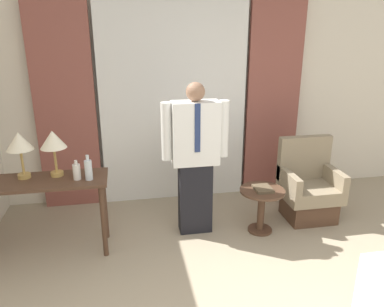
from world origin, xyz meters
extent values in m
cube|color=silver|center=(0.00, 3.09, 1.35)|extent=(10.00, 0.06, 2.70)
cube|color=white|center=(0.00, 2.96, 1.29)|extent=(1.80, 0.06, 2.58)
cube|color=brown|center=(-1.29, 2.96, 1.29)|extent=(0.70, 0.06, 2.58)
cube|color=brown|center=(1.29, 2.96, 1.29)|extent=(0.70, 0.06, 2.58)
cube|color=#4C3323|center=(-1.44, 1.91, 0.76)|extent=(1.25, 0.46, 0.03)
cylinder|color=#4C3323|center=(-0.87, 1.74, 0.37)|extent=(0.05, 0.05, 0.75)
cylinder|color=#4C3323|center=(-0.87, 2.08, 0.37)|extent=(0.05, 0.05, 0.75)
cylinder|color=tan|center=(-1.59, 1.99, 0.80)|extent=(0.12, 0.12, 0.04)
cylinder|color=tan|center=(-1.59, 1.99, 0.94)|extent=(0.02, 0.02, 0.24)
cone|color=beige|center=(-1.59, 1.99, 1.15)|extent=(0.24, 0.24, 0.17)
cylinder|color=tan|center=(-1.29, 1.99, 0.80)|extent=(0.12, 0.12, 0.04)
cylinder|color=tan|center=(-1.29, 1.99, 0.94)|extent=(0.02, 0.02, 0.24)
cone|color=beige|center=(-1.29, 1.99, 1.15)|extent=(0.24, 0.24, 0.17)
cylinder|color=silver|center=(-1.09, 1.86, 0.85)|extent=(0.07, 0.07, 0.15)
cylinder|color=silver|center=(-1.09, 1.86, 0.95)|extent=(0.03, 0.03, 0.04)
cylinder|color=silver|center=(-0.98, 1.84, 0.88)|extent=(0.07, 0.07, 0.19)
cylinder|color=silver|center=(-0.98, 1.84, 1.00)|extent=(0.03, 0.03, 0.05)
cube|color=black|center=(0.09, 2.05, 0.39)|extent=(0.35, 0.19, 0.79)
cube|color=white|center=(0.09, 2.05, 1.12)|extent=(0.49, 0.22, 0.66)
cube|color=navy|center=(0.09, 1.94, 1.20)|extent=(0.06, 0.01, 0.49)
cylinder|color=white|center=(-0.21, 2.05, 1.15)|extent=(0.11, 0.11, 0.59)
cylinder|color=white|center=(0.38, 2.05, 1.15)|extent=(0.11, 0.11, 0.59)
sphere|color=#936B51|center=(0.09, 2.05, 1.54)|extent=(0.19, 0.19, 0.19)
cube|color=#4C3323|center=(1.45, 2.07, 0.13)|extent=(0.54, 0.45, 0.26)
cube|color=gray|center=(1.45, 2.07, 0.34)|extent=(0.63, 0.53, 0.16)
cube|color=gray|center=(1.45, 2.29, 0.68)|extent=(0.63, 0.10, 0.52)
cube|color=gray|center=(1.17, 2.07, 0.51)|extent=(0.08, 0.53, 0.18)
cube|color=gray|center=(1.72, 2.07, 0.51)|extent=(0.08, 0.53, 0.18)
cylinder|color=#4C3323|center=(0.79, 1.90, 0.01)|extent=(0.27, 0.27, 0.02)
cylinder|color=#4C3323|center=(0.79, 1.90, 0.24)|extent=(0.08, 0.08, 0.47)
cylinder|color=#4C3323|center=(0.79, 1.90, 0.48)|extent=(0.48, 0.48, 0.03)
cube|color=brown|center=(0.80, 1.89, 0.51)|extent=(0.18, 0.22, 0.03)
camera|label=1|loc=(-0.62, -1.55, 2.16)|focal=35.00mm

